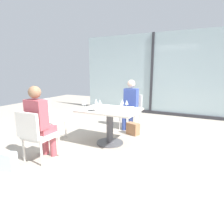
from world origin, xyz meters
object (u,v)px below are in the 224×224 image
at_px(wine_glass_6, 100,102).
at_px(coffee_cup, 132,109).
at_px(chair_near_window, 131,109).
at_px(chair_front_left, 36,133).
at_px(wine_glass_3, 122,102).
at_px(wine_glass_1, 85,102).
at_px(wine_glass_5, 83,103).
at_px(wine_glass_2, 121,103).
at_px(chair_side_end, 48,117).
at_px(wine_glass_0, 96,101).
at_px(handbag_0, 6,161).
at_px(handbag_1, 133,129).
at_px(dining_table_main, 110,118).
at_px(wine_glass_4, 127,102).
at_px(cell_phone_on_table, 92,110).
at_px(person_near_window, 130,102).
at_px(person_front_left, 40,119).

bearing_deg(wine_glass_6, coffee_cup, -0.35).
height_order(chair_near_window, wine_glass_6, wine_glass_6).
height_order(chair_front_left, wine_glass_3, wine_glass_3).
bearing_deg(wine_glass_3, wine_glass_6, -152.07).
distance_m(wine_glass_1, wine_glass_5, 0.10).
bearing_deg(wine_glass_3, wine_glass_2, -71.94).
bearing_deg(chair_side_end, wine_glass_0, 21.16).
bearing_deg(wine_glass_5, handbag_0, -107.50).
bearing_deg(handbag_1, wine_glass_3, -74.59).
distance_m(coffee_cup, handbag_0, 2.28).
height_order(coffee_cup, handbag_0, coffee_cup).
height_order(chair_side_end, wine_glass_0, wine_glass_0).
distance_m(wine_glass_5, wine_glass_6, 0.34).
distance_m(chair_front_left, wine_glass_3, 1.77).
xyz_separation_m(chair_near_window, handbag_0, (-0.93, -2.93, -0.36)).
bearing_deg(chair_near_window, chair_side_end, -130.54).
bearing_deg(dining_table_main, wine_glass_4, 30.28).
bearing_deg(wine_glass_1, wine_glass_5, -81.13).
height_order(chair_side_end, handbag_1, chair_side_end).
xyz_separation_m(chair_near_window, wine_glass_3, (0.18, -1.04, 0.37)).
distance_m(dining_table_main, handbag_1, 0.87).
height_order(wine_glass_5, coffee_cup, wine_glass_5).
relative_size(chair_near_window, cell_phone_on_table, 6.04).
xyz_separation_m(person_near_window, cell_phone_on_table, (-0.26, -1.42, 0.03)).
xyz_separation_m(chair_side_end, wine_glass_6, (1.12, 0.33, 0.37)).
xyz_separation_m(chair_side_end, wine_glass_3, (1.54, 0.55, 0.37)).
bearing_deg(wine_glass_3, wine_glass_0, -163.12).
distance_m(person_near_window, handbag_0, 3.03).
bearing_deg(handbag_1, wine_glass_4, -62.54).
bearing_deg(wine_glass_0, wine_glass_5, -112.63).
bearing_deg(cell_phone_on_table, wine_glass_3, 79.95).
bearing_deg(wine_glass_3, chair_near_window, 99.86).
xyz_separation_m(wine_glass_2, cell_phone_on_table, (-0.50, -0.30, -0.13)).
height_order(wine_glass_3, wine_glass_5, same).
distance_m(wine_glass_2, wine_glass_4, 0.16).
bearing_deg(wine_glass_4, cell_phone_on_table, -140.71).
relative_size(dining_table_main, wine_glass_5, 6.31).
relative_size(wine_glass_0, handbag_1, 0.62).
bearing_deg(wine_glass_4, handbag_0, -123.54).
bearing_deg(coffee_cup, wine_glass_1, -172.21).
bearing_deg(handbag_0, wine_glass_1, 58.23).
xyz_separation_m(wine_glass_3, coffee_cup, (0.29, -0.22, -0.09)).
xyz_separation_m(chair_near_window, person_near_window, (-0.00, -0.11, 0.20)).
bearing_deg(person_front_left, wine_glass_0, 72.82).
height_order(person_front_left, coffee_cup, person_front_left).
height_order(wine_glass_0, handbag_0, wine_glass_0).
xyz_separation_m(wine_glass_6, handbag_1, (0.47, 0.74, -0.72)).
distance_m(coffee_cup, handbag_1, 1.01).
xyz_separation_m(chair_side_end, person_front_left, (0.63, -0.82, 0.20)).
distance_m(person_near_window, handbag_1, 0.73).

